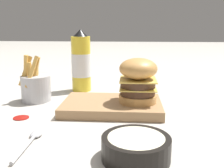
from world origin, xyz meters
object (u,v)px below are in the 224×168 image
at_px(burger, 138,80).
at_px(ketchup_bottle, 81,63).
at_px(fries_basket, 36,87).
at_px(side_bowl, 136,147).
at_px(serving_board, 112,106).
at_px(spoon, 32,139).

bearing_deg(burger, ketchup_bottle, -48.02).
distance_m(burger, ketchup_bottle, 0.30).
bearing_deg(fries_basket, ketchup_bottle, -129.44).
bearing_deg(ketchup_bottle, burger, 131.98).
distance_m(burger, fries_basket, 0.33).
bearing_deg(side_bowl, fries_basket, -48.27).
bearing_deg(serving_board, spoon, 54.88).
bearing_deg(fries_basket, spoon, 108.21).
bearing_deg(serving_board, ketchup_bottle, -59.79).
height_order(burger, fries_basket, burger).
height_order(serving_board, burger, burger).
xyz_separation_m(burger, ketchup_bottle, (0.20, -0.22, 0.01)).
distance_m(ketchup_bottle, side_bowl, 0.54).
height_order(ketchup_bottle, side_bowl, ketchup_bottle).
distance_m(serving_board, side_bowl, 0.28).
relative_size(fries_basket, spoon, 1.03).
xyz_separation_m(serving_board, burger, (-0.07, 0.00, 0.08)).
bearing_deg(ketchup_bottle, spoon, 86.87).
bearing_deg(burger, side_bowl, 88.13).
xyz_separation_m(serving_board, side_bowl, (-0.06, 0.27, 0.01)).
relative_size(serving_board, burger, 2.23).
bearing_deg(serving_board, side_bowl, 102.99).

